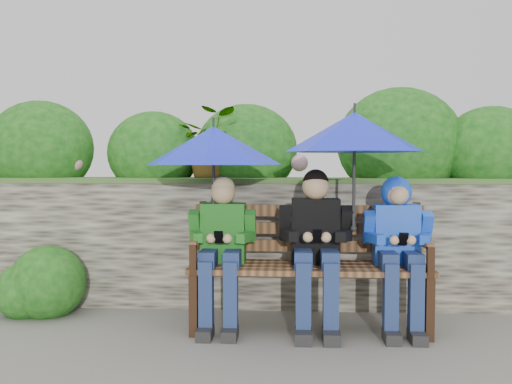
# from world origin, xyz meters

# --- Properties ---
(ground) EXTENTS (60.00, 60.00, 0.00)m
(ground) POSITION_xyz_m (0.00, 0.00, 0.00)
(ground) COLOR slate
(ground) RESTS_ON ground
(garden_backdrop) EXTENTS (8.00, 2.88, 1.82)m
(garden_backdrop) POSITION_xyz_m (0.01, 1.60, 0.60)
(garden_backdrop) COLOR #38332B
(garden_backdrop) RESTS_ON ground
(park_bench) EXTENTS (1.65, 0.48, 0.87)m
(park_bench) POSITION_xyz_m (0.37, 0.14, 0.49)
(park_bench) COLOR black
(park_bench) RESTS_ON ground
(boy_left) EXTENTS (0.46, 0.54, 1.06)m
(boy_left) POSITION_xyz_m (-0.23, 0.07, 0.59)
(boy_left) COLOR #205F1D
(boy_left) RESTS_ON ground
(boy_middle) EXTENTS (0.50, 0.58, 1.11)m
(boy_middle) POSITION_xyz_m (0.41, 0.07, 0.62)
(boy_middle) COLOR black
(boy_middle) RESTS_ON ground
(boy_right) EXTENTS (0.46, 0.56, 1.06)m
(boy_right) POSITION_xyz_m (0.97, 0.08, 0.63)
(boy_right) COLOR #1532D1
(boy_right) RESTS_ON ground
(umbrella_left) EXTENTS (0.95, 0.95, 0.80)m
(umbrella_left) POSITION_xyz_m (-0.30, 0.13, 1.27)
(umbrella_left) COLOR #1224EA
(umbrella_left) RESTS_ON ground
(umbrella_right) EXTENTS (0.93, 0.93, 0.87)m
(umbrella_right) POSITION_xyz_m (0.67, 0.04, 1.36)
(umbrella_right) COLOR #1224EA
(umbrella_right) RESTS_ON ground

